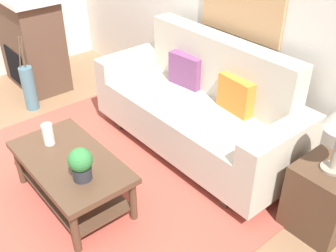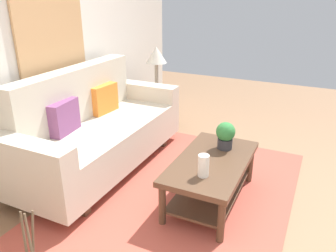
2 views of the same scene
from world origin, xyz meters
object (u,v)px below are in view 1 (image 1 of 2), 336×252
at_px(tabletop_vase, 48,134).
at_px(couch, 199,109).
at_px(potted_plant_tabletop, 81,163).
at_px(fireplace, 31,40).
at_px(coffee_table, 71,170).
at_px(throw_pillow_plum, 186,70).
at_px(side_table, 323,199).
at_px(floor_vase, 29,88).
at_px(throw_pillow_orange, 236,95).

bearing_deg(tabletop_vase, couch, 73.83).
bearing_deg(potted_plant_tabletop, fireplace, 163.79).
height_order(potted_plant_tabletop, fireplace, fireplace).
bearing_deg(coffee_table, couch, 85.89).
relative_size(couch, potted_plant_tabletop, 8.12).
height_order(throw_pillow_plum, tabletop_vase, throw_pillow_plum).
relative_size(throw_pillow_plum, side_table, 0.64).
relative_size(tabletop_vase, floor_vase, 0.36).
distance_m(throw_pillow_orange, coffee_table, 1.54).
distance_m(coffee_table, fireplace, 2.35).
distance_m(throw_pillow_plum, coffee_table, 1.50).
bearing_deg(fireplace, floor_vase, -30.83).
distance_m(fireplace, floor_vase, 0.72).
distance_m(throw_pillow_plum, side_table, 1.74).
bearing_deg(side_table, coffee_table, -138.26).
relative_size(throw_pillow_plum, potted_plant_tabletop, 1.37).
bearing_deg(floor_vase, fireplace, 149.17).
xyz_separation_m(coffee_table, side_table, (1.46, 1.30, -0.03)).
bearing_deg(floor_vase, coffee_table, -12.25).
bearing_deg(tabletop_vase, potted_plant_tabletop, -1.10).
xyz_separation_m(throw_pillow_plum, floor_vase, (-1.44, -1.07, -0.42)).
distance_m(throw_pillow_orange, potted_plant_tabletop, 1.48).
relative_size(tabletop_vase, fireplace, 0.16).
height_order(couch, throw_pillow_orange, couch).
xyz_separation_m(throw_pillow_orange, tabletop_vase, (-0.71, -1.46, -0.16)).
bearing_deg(fireplace, side_table, 9.32).
xyz_separation_m(couch, throw_pillow_orange, (0.33, 0.13, 0.25)).
bearing_deg(couch, fireplace, -165.18).
relative_size(coffee_table, potted_plant_tabletop, 4.20).
height_order(couch, throw_pillow_plum, couch).
bearing_deg(throw_pillow_orange, fireplace, -164.39).
distance_m(tabletop_vase, potted_plant_tabletop, 0.57).
distance_m(couch, throw_pillow_plum, 0.43).
bearing_deg(fireplace, throw_pillow_orange, 15.61).
xyz_separation_m(coffee_table, fireplace, (-2.23, 0.69, 0.27)).
bearing_deg(fireplace, couch, 14.82).
relative_size(coffee_table, side_table, 1.96).
height_order(throw_pillow_orange, potted_plant_tabletop, throw_pillow_orange).
bearing_deg(tabletop_vase, fireplace, 159.70).
bearing_deg(throw_pillow_plum, throw_pillow_orange, 0.00).
relative_size(throw_pillow_plum, fireplace, 0.31).
relative_size(coffee_table, floor_vase, 2.14).
xyz_separation_m(throw_pillow_orange, fireplace, (-2.65, -0.74, -0.09)).
bearing_deg(potted_plant_tabletop, throw_pillow_orange, 84.24).
bearing_deg(tabletop_vase, floor_vase, 164.40).
relative_size(couch, tabletop_vase, 11.44).
bearing_deg(fireplace, tabletop_vase, -20.30).
bearing_deg(side_table, couch, 179.58).
bearing_deg(potted_plant_tabletop, coffee_table, 173.04).
relative_size(throw_pillow_orange, coffee_table, 0.33).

